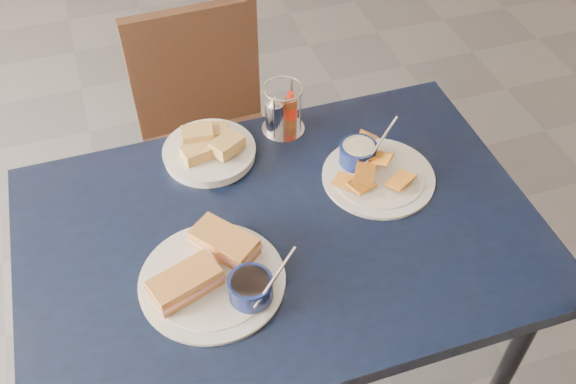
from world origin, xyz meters
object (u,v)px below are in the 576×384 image
object	(u,v)px
dining_table	(281,249)
chair_far	(208,126)
plantain_plate	(370,168)
condiment_caddy	(281,113)
sandwich_plate	(216,273)
bread_basket	(209,149)

from	to	relation	value
dining_table	chair_far	xyz separation A→B (m)	(-0.02, 0.69, -0.19)
plantain_plate	condiment_caddy	size ratio (longest dim) A/B	1.97
chair_far	sandwich_plate	world-z (taller)	sandwich_plate
sandwich_plate	plantain_plate	world-z (taller)	same
bread_basket	chair_far	bearing A→B (deg)	80.29
sandwich_plate	plantain_plate	bearing A→B (deg)	23.88
bread_basket	condiment_caddy	xyz separation A→B (m)	(0.20, 0.04, 0.03)
dining_table	condiment_caddy	distance (m)	0.36
chair_far	condiment_caddy	world-z (taller)	condiment_caddy
plantain_plate	dining_table	bearing A→B (deg)	-158.83
sandwich_plate	condiment_caddy	distance (m)	0.49
plantain_plate	condiment_caddy	distance (m)	0.27
plantain_plate	bread_basket	bearing A→B (deg)	152.74
sandwich_plate	bread_basket	xyz separation A→B (m)	(0.08, 0.37, -0.00)
dining_table	condiment_caddy	world-z (taller)	condiment_caddy
dining_table	bread_basket	bearing A→B (deg)	108.30
plantain_plate	condiment_caddy	xyz separation A→B (m)	(-0.15, 0.22, 0.04)
chair_far	condiment_caddy	distance (m)	0.50
plantain_plate	condiment_caddy	world-z (taller)	condiment_caddy
bread_basket	sandwich_plate	bearing A→B (deg)	-101.57
chair_far	condiment_caddy	bearing A→B (deg)	-70.93
plantain_plate	bread_basket	world-z (taller)	plantain_plate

